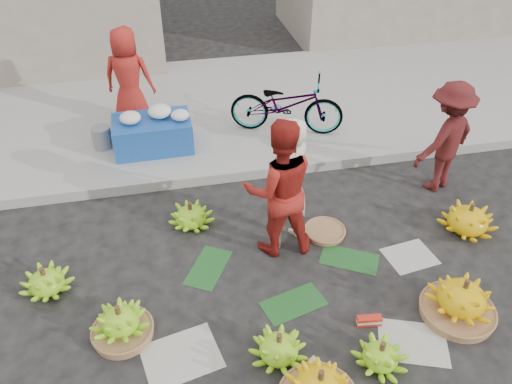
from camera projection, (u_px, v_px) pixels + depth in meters
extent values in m
plane|color=black|center=(298.00, 288.00, 5.36)|extent=(80.00, 80.00, 0.00)
cube|color=gray|center=(256.00, 170.00, 7.04)|extent=(40.00, 0.25, 0.15)
cube|color=gray|center=(231.00, 104.00, 8.70)|extent=(40.00, 4.00, 0.12)
cylinder|color=#8D5E3B|center=(123.00, 332.00, 4.85)|extent=(0.58, 0.58, 0.09)
cylinder|color=#462C1C|center=(118.00, 311.00, 4.66)|extent=(0.05, 0.05, 0.12)
cylinder|color=#462C1C|center=(279.00, 339.00, 4.51)|extent=(0.05, 0.05, 0.12)
cylinder|color=#462C1C|center=(321.00, 376.00, 4.06)|extent=(0.05, 0.05, 0.12)
cylinder|color=#462C1C|center=(382.00, 348.00, 4.47)|extent=(0.05, 0.05, 0.12)
cylinder|color=#8D5E3B|center=(457.00, 311.00, 5.05)|extent=(0.73, 0.73, 0.09)
cylinder|color=#462C1C|center=(466.00, 285.00, 4.82)|extent=(0.05, 0.05, 0.12)
cylinder|color=#462C1C|center=(472.00, 208.00, 5.91)|extent=(0.05, 0.05, 0.12)
cylinder|color=#462C1C|center=(43.00, 273.00, 5.17)|extent=(0.05, 0.05, 0.12)
cylinder|color=#462C1C|center=(190.00, 207.00, 6.04)|extent=(0.05, 0.05, 0.12)
cylinder|color=#8D5E3B|center=(325.00, 232.00, 6.06)|extent=(0.58, 0.58, 0.06)
cube|color=red|center=(369.00, 320.00, 4.94)|extent=(0.26, 0.11, 0.10)
imported|color=white|center=(287.00, 185.00, 5.49)|extent=(0.71, 0.63, 1.63)
imported|color=red|center=(279.00, 189.00, 5.40)|extent=(0.84, 0.67, 1.67)
imported|color=maroon|center=(446.00, 138.00, 6.41)|extent=(1.13, 0.92, 1.52)
cube|color=#164495|center=(153.00, 134.00, 7.30)|extent=(1.13, 0.72, 0.47)
ellipsoid|color=silver|center=(130.00, 118.00, 7.03)|extent=(0.30, 0.30, 0.16)
ellipsoid|color=silver|center=(160.00, 112.00, 7.16)|extent=(0.34, 0.34, 0.18)
ellipsoid|color=silver|center=(180.00, 116.00, 7.11)|extent=(0.26, 0.26, 0.14)
cylinder|color=slate|center=(102.00, 137.00, 7.36)|extent=(0.28, 0.28, 0.32)
imported|color=red|center=(128.00, 78.00, 7.60)|extent=(0.86, 0.68, 1.54)
imported|color=gray|center=(287.00, 104.00, 7.57)|extent=(1.14, 1.83, 0.91)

